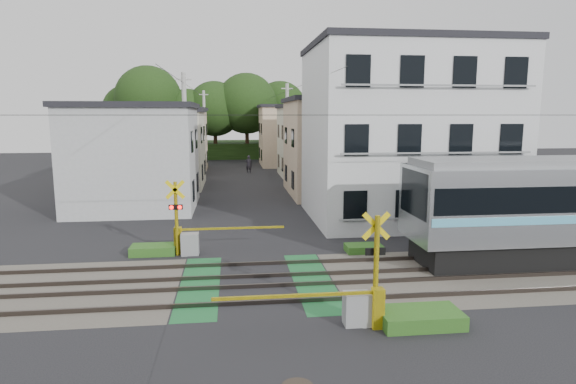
{
  "coord_description": "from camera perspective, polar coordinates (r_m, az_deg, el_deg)",
  "views": [
    {
      "loc": [
        -0.78,
        -15.56,
        5.61
      ],
      "look_at": [
        1.65,
        5.0,
        2.28
      ],
      "focal_mm": 30.0,
      "sensor_mm": 36.0,
      "label": 1
    }
  ],
  "objects": [
    {
      "name": "ground",
      "position": [
        16.56,
        -3.72,
        -10.69
      ],
      "size": [
        120.0,
        120.0,
        0.0
      ],
      "primitive_type": "plane",
      "color": "black"
    },
    {
      "name": "houses_row",
      "position": [
        41.56,
        -5.34,
        5.85
      ],
      "size": [
        22.07,
        31.35,
        6.8
      ],
      "color": "#AFB2B4",
      "rests_on": "ground"
    },
    {
      "name": "utility_poles",
      "position": [
        38.59,
        -7.2,
        6.81
      ],
      "size": [
        7.9,
        42.0,
        8.0
      ],
      "color": "#A5A5A0",
      "rests_on": "ground"
    },
    {
      "name": "crossing_signal_near",
      "position": [
        13.3,
        8.61,
        -12.58
      ],
      "size": [
        4.74,
        0.65,
        3.09
      ],
      "color": "yellow",
      "rests_on": "ground"
    },
    {
      "name": "track_bed",
      "position": [
        16.54,
        -3.72,
        -10.57
      ],
      "size": [
        120.0,
        120.0,
        0.14
      ],
      "color": "#47423A",
      "rests_on": "ground"
    },
    {
      "name": "crossing_signal_far",
      "position": [
        19.91,
        -11.79,
        -5.3
      ],
      "size": [
        4.74,
        0.65,
        3.09
      ],
      "color": "yellow",
      "rests_on": "ground"
    },
    {
      "name": "pedestrian",
      "position": [
        47.1,
        -4.68,
        3.32
      ],
      "size": [
        0.66,
        0.46,
        1.7
      ],
      "primitive_type": "imported",
      "rotation": [
        0.0,
        0.0,
        3.05
      ],
      "color": "#322E39",
      "rests_on": "ground"
    },
    {
      "name": "catenary",
      "position": [
        17.11,
        16.66,
        2.33
      ],
      "size": [
        60.0,
        5.04,
        7.0
      ],
      "color": "#2D2D33",
      "rests_on": "ground"
    },
    {
      "name": "weed_patches",
      "position": [
        16.59,
        2.46,
        -9.96
      ],
      "size": [
        10.25,
        8.8,
        0.4
      ],
      "color": "#2D5E1E",
      "rests_on": "ground"
    },
    {
      "name": "apartment_block",
      "position": [
        26.73,
        13.67,
        6.84
      ],
      "size": [
        10.2,
        8.36,
        9.3
      ],
      "color": "silver",
      "rests_on": "ground"
    },
    {
      "name": "tree_hill",
      "position": [
        63.22,
        -6.94,
        8.73
      ],
      "size": [
        40.0,
        13.39,
        11.5
      ],
      "color": "#1B3411",
      "rests_on": "ground"
    }
  ]
}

